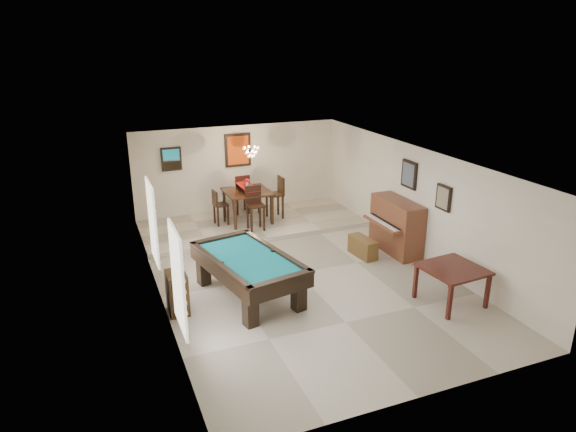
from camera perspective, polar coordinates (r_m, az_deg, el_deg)
ground_plane at (r=11.47m, az=1.12°, el=-6.40°), size 6.00×9.00×0.02m
wall_back at (r=15.04m, az=-5.56°, el=5.09°), size 6.00×0.04×2.60m
wall_front at (r=7.41m, az=15.13°, el=-11.04°), size 6.00×0.04×2.60m
wall_left at (r=10.25m, az=-14.48°, el=-2.30°), size 0.04×9.00×2.60m
wall_right at (r=12.40m, az=14.04°, el=1.51°), size 0.04×9.00×2.60m
ceiling at (r=10.61m, az=1.21°, el=6.42°), size 6.00×9.00×0.04m
dining_step at (r=14.26m, az=-3.97°, el=-0.88°), size 6.00×2.50×0.12m
window_left_front at (r=8.20m, az=-12.14°, el=-6.90°), size 0.06×1.00×1.70m
window_left_rear at (r=10.78m, az=-14.82°, el=-0.69°), size 0.06×1.00×1.70m
pool_table at (r=10.36m, az=-4.39°, el=-6.77°), size 1.86×2.76×0.85m
square_table at (r=10.59m, az=17.65°, el=-7.34°), size 1.18×1.18×0.76m
upright_piano at (r=12.57m, az=11.37°, el=-1.17°), size 0.87×1.56×1.30m
piano_bench at (r=12.37m, az=8.29°, el=-3.43°), size 0.39×0.85×0.46m
apothecary_chest at (r=9.98m, az=-12.21°, el=-8.33°), size 0.36×0.54×0.81m
dining_table at (r=14.17m, az=-4.51°, el=1.36°), size 1.21×1.21×0.99m
flower_vase at (r=14.00m, az=-4.57°, el=3.75°), size 0.14×0.14×0.23m
dining_chair_south at (r=13.47m, az=-3.62°, el=0.81°), size 0.44×0.44×1.17m
dining_chair_north at (r=14.84m, az=-5.28°, el=2.49°), size 0.45×0.45×1.16m
dining_chair_west at (r=14.00m, az=-7.46°, el=0.97°), size 0.39×0.39×0.97m
dining_chair_east at (r=14.38m, az=-1.50°, el=2.06°), size 0.44×0.44×1.17m
chandelier at (r=13.63m, az=-4.11°, el=7.54°), size 0.44×0.44×0.60m
back_painting at (r=14.87m, az=-5.59°, el=7.30°), size 0.75×0.06×0.95m
back_mirror at (r=14.49m, az=-12.84°, el=6.19°), size 0.55×0.06×0.65m
right_picture_upper at (r=12.45m, az=13.32°, el=4.52°), size 0.06×0.55×0.65m
right_picture_lower at (r=11.50m, az=16.90°, el=1.96°), size 0.06×0.45×0.55m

